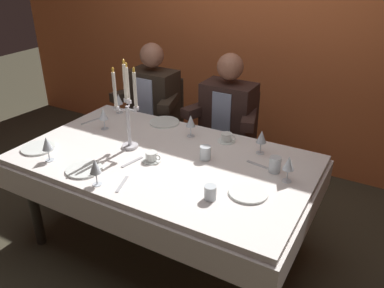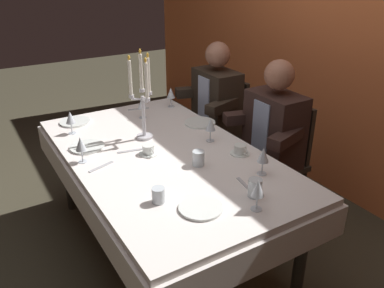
% 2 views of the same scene
% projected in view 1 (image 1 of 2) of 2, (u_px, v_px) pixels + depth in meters
% --- Properties ---
extents(ground_plane, '(12.00, 12.00, 0.00)m').
position_uv_depth(ground_plane, '(167.00, 245.00, 2.87)').
color(ground_plane, '#3F3A2B').
extents(back_wall, '(6.00, 0.12, 2.70)m').
position_uv_depth(back_wall, '(261.00, 23.00, 3.56)').
color(back_wall, orange).
rests_on(back_wall, ground_plane).
extents(dining_table, '(1.94, 1.14, 0.74)m').
position_uv_depth(dining_table, '(164.00, 172.00, 2.59)').
color(dining_table, white).
rests_on(dining_table, ground_plane).
extents(candelabra, '(0.15, 0.17, 0.61)m').
position_uv_depth(candelabra, '(128.00, 110.00, 2.54)').
color(candelabra, silver).
rests_on(candelabra, dining_table).
extents(dinner_plate_0, '(0.23, 0.23, 0.01)m').
position_uv_depth(dinner_plate_0, '(164.00, 122.00, 3.03)').
color(dinner_plate_0, white).
rests_on(dinner_plate_0, dining_table).
extents(dinner_plate_1, '(0.22, 0.22, 0.01)m').
position_uv_depth(dinner_plate_1, '(248.00, 193.00, 2.15)').
color(dinner_plate_1, white).
rests_on(dinner_plate_1, dining_table).
extents(dinner_plate_2, '(0.22, 0.22, 0.01)m').
position_uv_depth(dinner_plate_2, '(38.00, 148.00, 2.64)').
color(dinner_plate_2, white).
rests_on(dinner_plate_2, dining_table).
extents(dinner_plate_3, '(0.22, 0.22, 0.01)m').
position_uv_depth(dinner_plate_3, '(84.00, 169.00, 2.38)').
color(dinner_plate_3, white).
rests_on(dinner_plate_3, dining_table).
extents(wine_glass_0, '(0.07, 0.07, 0.16)m').
position_uv_depth(wine_glass_0, '(95.00, 167.00, 2.19)').
color(wine_glass_0, silver).
rests_on(wine_glass_0, dining_table).
extents(wine_glass_1, '(0.07, 0.07, 0.16)m').
position_uv_depth(wine_glass_1, '(289.00, 164.00, 2.22)').
color(wine_glass_1, silver).
rests_on(wine_glass_1, dining_table).
extents(wine_glass_2, '(0.07, 0.07, 0.16)m').
position_uv_depth(wine_glass_2, '(119.00, 100.00, 3.17)').
color(wine_glass_2, silver).
rests_on(wine_glass_2, dining_table).
extents(wine_glass_3, '(0.07, 0.07, 0.16)m').
position_uv_depth(wine_glass_3, '(190.00, 121.00, 2.77)').
color(wine_glass_3, silver).
rests_on(wine_glass_3, dining_table).
extents(wine_glass_4, '(0.07, 0.07, 0.16)m').
position_uv_depth(wine_glass_4, '(261.00, 137.00, 2.53)').
color(wine_glass_4, silver).
rests_on(wine_glass_4, dining_table).
extents(wine_glass_5, '(0.07, 0.07, 0.16)m').
position_uv_depth(wine_glass_5, '(47.00, 144.00, 2.44)').
color(wine_glass_5, silver).
rests_on(wine_glass_5, dining_table).
extents(wine_glass_6, '(0.07, 0.07, 0.16)m').
position_uv_depth(wine_glass_6, '(103.00, 114.00, 2.88)').
color(wine_glass_6, silver).
rests_on(wine_glass_6, dining_table).
extents(water_tumbler_0, '(0.07, 0.07, 0.10)m').
position_uv_depth(water_tumbler_0, '(275.00, 165.00, 2.35)').
color(water_tumbler_0, silver).
rests_on(water_tumbler_0, dining_table).
extents(water_tumbler_1, '(0.07, 0.07, 0.08)m').
position_uv_depth(water_tumbler_1, '(210.00, 192.00, 2.09)').
color(water_tumbler_1, silver).
rests_on(water_tumbler_1, dining_table).
extents(water_tumbler_2, '(0.07, 0.07, 0.09)m').
position_uv_depth(water_tumbler_2, '(205.00, 153.00, 2.49)').
color(water_tumbler_2, silver).
rests_on(water_tumbler_2, dining_table).
extents(coffee_cup_0, '(0.13, 0.12, 0.06)m').
position_uv_depth(coffee_cup_0, '(227.00, 138.00, 2.73)').
color(coffee_cup_0, white).
rests_on(coffee_cup_0, dining_table).
extents(coffee_cup_1, '(0.13, 0.12, 0.06)m').
position_uv_depth(coffee_cup_1, '(152.00, 157.00, 2.48)').
color(coffee_cup_1, white).
rests_on(coffee_cup_1, dining_table).
extents(fork_0, '(0.06, 0.17, 0.01)m').
position_uv_depth(fork_0, '(91.00, 121.00, 3.05)').
color(fork_0, '#B7B7BC').
rests_on(fork_0, dining_table).
extents(knife_1, '(0.19, 0.05, 0.01)m').
position_uv_depth(knife_1, '(260.00, 166.00, 2.43)').
color(knife_1, '#B7B7BC').
rests_on(knife_1, dining_table).
extents(spoon_2, '(0.07, 0.17, 0.01)m').
position_uv_depth(spoon_2, '(122.00, 184.00, 2.24)').
color(spoon_2, '#B7B7BC').
rests_on(spoon_2, dining_table).
extents(fork_3, '(0.05, 0.17, 0.01)m').
position_uv_depth(fork_3, '(132.00, 162.00, 2.47)').
color(fork_3, '#B7B7BC').
rests_on(fork_3, dining_table).
extents(seated_diner_0, '(0.63, 0.48, 1.24)m').
position_uv_depth(seated_diner_0, '(154.00, 99.00, 3.53)').
color(seated_diner_0, '#2B2720').
rests_on(seated_diner_0, ground_plane).
extents(seated_diner_1, '(0.63, 0.48, 1.24)m').
position_uv_depth(seated_diner_1, '(228.00, 114.00, 3.21)').
color(seated_diner_1, '#2B2720').
rests_on(seated_diner_1, ground_plane).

